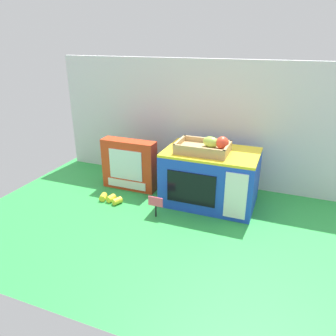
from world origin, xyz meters
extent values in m
plane|color=green|center=(0.00, 0.00, 0.00)|extent=(1.70, 1.70, 0.00)
cube|color=silver|center=(0.00, 0.24, 0.33)|extent=(1.61, 0.03, 0.67)
cube|color=blue|center=(0.15, 0.00, 0.13)|extent=(0.44, 0.29, 0.26)
cube|color=yellow|center=(0.15, 0.00, 0.26)|extent=(0.44, 0.29, 0.01)
cube|color=black|center=(0.10, -0.14, 0.13)|extent=(0.23, 0.01, 0.15)
cube|color=white|center=(0.30, -0.14, 0.13)|extent=(0.10, 0.01, 0.21)
cube|color=tan|center=(0.12, -0.03, 0.28)|extent=(0.24, 0.16, 0.02)
cube|color=tan|center=(0.12, -0.10, 0.30)|extent=(0.24, 0.01, 0.02)
cube|color=tan|center=(0.12, 0.05, 0.30)|extent=(0.24, 0.01, 0.02)
cube|color=tan|center=(0.00, -0.03, 0.30)|extent=(0.01, 0.16, 0.02)
cube|color=tan|center=(0.23, -0.03, 0.30)|extent=(0.01, 0.16, 0.02)
sphere|color=#E04228|center=(0.20, -0.02, 0.32)|extent=(0.06, 0.06, 0.06)
ellipsoid|color=#9EC647|center=(0.15, -0.01, 0.32)|extent=(0.09, 0.07, 0.05)
cube|color=red|center=(-0.29, 0.00, 0.13)|extent=(0.29, 0.08, 0.27)
cube|color=silver|center=(-0.29, -0.04, 0.15)|extent=(0.19, 0.00, 0.16)
cube|color=white|center=(-0.29, -0.04, 0.04)|extent=(0.22, 0.00, 0.04)
cylinder|color=black|center=(-0.04, -0.23, 0.03)|extent=(0.01, 0.01, 0.06)
cube|color=#F44C6B|center=(-0.04, -0.23, 0.08)|extent=(0.07, 0.00, 0.05)
cylinder|color=yellow|center=(-0.26, -0.19, 0.02)|extent=(0.05, 0.05, 0.03)
cylinder|color=yellow|center=(-0.31, -0.17, 0.02)|extent=(0.04, 0.05, 0.03)
cylinder|color=yellow|center=(-0.35, -0.18, 0.02)|extent=(0.04, 0.05, 0.03)
camera|label=1|loc=(0.48, -1.40, 0.76)|focal=34.20mm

